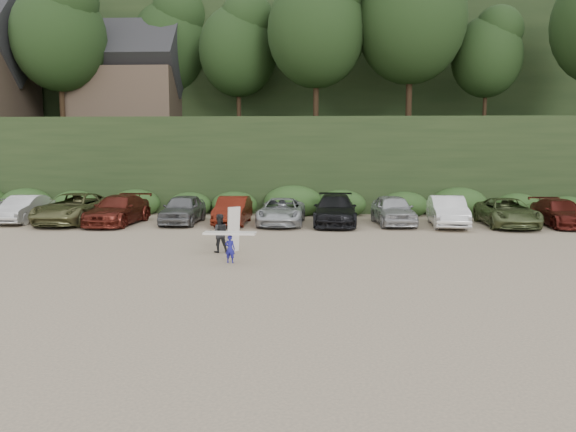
{
  "coord_description": "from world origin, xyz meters",
  "views": [
    {
      "loc": [
        2.47,
        -19.62,
        4.02
      ],
      "look_at": [
        1.42,
        3.0,
        1.3
      ],
      "focal_mm": 35.0,
      "sensor_mm": 36.0,
      "label": 1
    }
  ],
  "objects": [
    {
      "name": "child_surfer",
      "position": [
        -0.49,
        -0.19,
        0.75
      ],
      "size": [
        1.86,
        0.6,
        1.1
      ],
      "color": "navy",
      "rests_on": "ground"
    },
    {
      "name": "hillside_backdrop",
      "position": [
        -0.26,
        35.93,
        11.22
      ],
      "size": [
        90.0,
        41.5,
        28.0
      ],
      "color": "black",
      "rests_on": "ground"
    },
    {
      "name": "ground",
      "position": [
        0.0,
        0.0,
        0.0
      ],
      "size": [
        120.0,
        120.0,
        0.0
      ],
      "primitive_type": "plane",
      "color": "tan",
      "rests_on": "ground"
    },
    {
      "name": "adult_surfer",
      "position": [
        -1.16,
        1.81,
        0.77
      ],
      "size": [
        1.25,
        0.74,
        1.78
      ],
      "color": "black",
      "rests_on": "ground"
    },
    {
      "name": "parked_cars",
      "position": [
        1.84,
        10.02,
        0.77
      ],
      "size": [
        39.85,
        6.0,
        1.62
      ],
      "color": "silver",
      "rests_on": "ground"
    }
  ]
}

